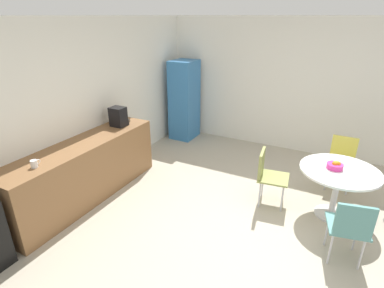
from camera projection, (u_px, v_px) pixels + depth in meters
ground_plane at (263, 235)px, 3.88m from camera, size 6.00×6.00×0.00m
wall_back at (78, 107)px, 4.65m from camera, size 6.00×0.10×2.60m
wall_side_right at (311, 89)px, 5.82m from camera, size 0.10×6.00×2.60m
counter_block at (85, 171)px, 4.54m from camera, size 2.58×0.60×0.90m
locker_cabinet at (184, 100)px, 6.71m from camera, size 0.60×0.50×1.72m
round_table at (338, 179)px, 4.05m from camera, size 1.02×1.02×0.72m
chair_teal at (350, 225)px, 3.25m from camera, size 0.50×0.50×0.83m
chair_yellow at (342, 157)px, 4.83m from camera, size 0.42×0.42×0.83m
chair_olive at (267, 171)px, 4.37m from camera, size 0.47×0.47×0.83m
fruit_bowl at (335, 165)px, 4.01m from camera, size 0.21×0.21×0.11m
mug_white at (34, 164)px, 3.66m from camera, size 0.13×0.08×0.09m
mug_green at (127, 122)px, 5.08m from camera, size 0.13×0.08×0.09m
coffee_maker at (118, 117)px, 4.98m from camera, size 0.20×0.24×0.32m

